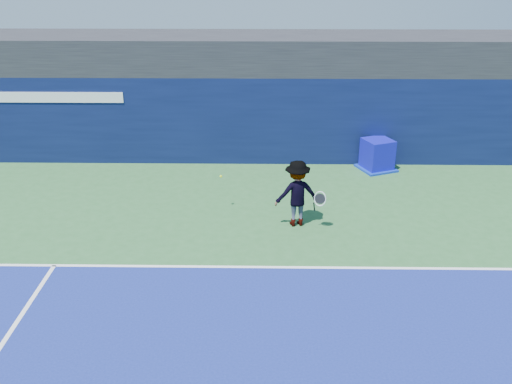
% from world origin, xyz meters
% --- Properties ---
extents(ground, '(80.00, 80.00, 0.00)m').
position_xyz_m(ground, '(0.00, 0.00, 0.00)').
color(ground, '#2B5F2F').
rests_on(ground, ground).
extents(baseline, '(24.00, 0.10, 0.01)m').
position_xyz_m(baseline, '(0.00, 3.00, 0.01)').
color(baseline, white).
rests_on(baseline, ground).
extents(stadium_band, '(36.00, 3.00, 1.20)m').
position_xyz_m(stadium_band, '(0.00, 11.50, 3.60)').
color(stadium_band, black).
rests_on(stadium_band, back_wall_assembly).
extents(back_wall_assembly, '(36.00, 1.03, 3.00)m').
position_xyz_m(back_wall_assembly, '(-0.00, 10.50, 1.50)').
color(back_wall_assembly, '#0A1238').
rests_on(back_wall_assembly, ground).
extents(equipment_cart, '(1.44, 1.44, 1.06)m').
position_xyz_m(equipment_cart, '(3.81, 9.56, 0.48)').
color(equipment_cart, '#0D0BA3').
rests_on(equipment_cart, ground).
extents(tennis_player, '(1.41, 0.90, 1.84)m').
position_xyz_m(tennis_player, '(0.88, 5.31, 0.92)').
color(tennis_player, white).
rests_on(tennis_player, ground).
extents(tennis_ball, '(0.08, 0.08, 0.08)m').
position_xyz_m(tennis_ball, '(-1.23, 6.25, 1.02)').
color(tennis_ball, '#C5E319').
rests_on(tennis_ball, ground).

